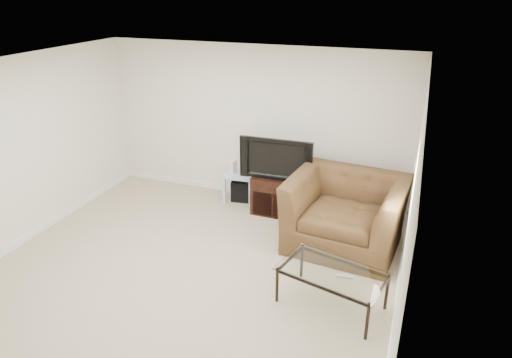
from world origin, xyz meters
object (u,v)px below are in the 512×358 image
(tv_stand, at_px, (278,194))
(side_table, at_px, (241,186))
(subwoofer, at_px, (243,189))
(recliner, at_px, (347,202))
(television, at_px, (278,157))
(coffee_table, at_px, (331,288))

(tv_stand, xyz_separation_m, side_table, (-0.70, 0.23, -0.07))
(subwoofer, height_order, recliner, recliner)
(television, xyz_separation_m, coffee_table, (1.25, -1.93, -0.71))
(side_table, bearing_deg, subwoofer, 38.85)
(tv_stand, distance_m, coffee_table, 2.33)
(side_table, bearing_deg, recliner, -24.55)
(tv_stand, height_order, television, television)
(subwoofer, bearing_deg, recliner, -25.45)
(subwoofer, bearing_deg, television, -22.70)
(recliner, bearing_deg, side_table, 161.16)
(subwoofer, height_order, coffee_table, coffee_table)
(tv_stand, bearing_deg, coffee_table, -56.84)
(recliner, bearing_deg, subwoofer, 160.26)
(television, xyz_separation_m, subwoofer, (-0.68, 0.28, -0.76))
(subwoofer, bearing_deg, side_table, -141.15)
(subwoofer, xyz_separation_m, coffee_table, (1.93, -2.22, 0.06))
(television, distance_m, subwoofer, 1.06)
(television, xyz_separation_m, side_table, (-0.70, 0.26, -0.69))
(subwoofer, distance_m, recliner, 2.09)
(coffee_table, bearing_deg, television, 122.95)
(tv_stand, relative_size, recliner, 0.49)
(subwoofer, relative_size, recliner, 0.23)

